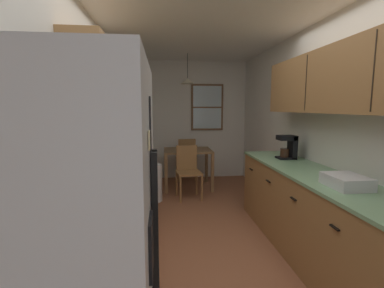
% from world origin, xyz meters
% --- Properties ---
extents(ground_plane, '(12.00, 12.00, 0.00)m').
position_xyz_m(ground_plane, '(0.00, 1.00, 0.00)').
color(ground_plane, '#995B3D').
extents(wall_left, '(0.10, 9.00, 2.55)m').
position_xyz_m(wall_left, '(-1.35, 1.00, 1.27)').
color(wall_left, silver).
rests_on(wall_left, ground).
extents(wall_right, '(0.10, 9.00, 2.55)m').
position_xyz_m(wall_right, '(1.35, 1.00, 1.27)').
color(wall_right, silver).
rests_on(wall_right, ground).
extents(wall_back, '(4.40, 0.10, 2.55)m').
position_xyz_m(wall_back, '(0.00, 3.65, 1.27)').
color(wall_back, silver).
rests_on(wall_back, ground).
extents(ceiling_slab, '(4.40, 9.00, 0.08)m').
position_xyz_m(ceiling_slab, '(0.00, 1.00, 2.59)').
color(ceiling_slab, white).
extents(refrigerator, '(0.74, 0.82, 1.74)m').
position_xyz_m(refrigerator, '(-0.94, -1.23, 0.87)').
color(refrigerator, silver).
rests_on(refrigerator, ground).
extents(stove_range, '(0.66, 0.66, 1.10)m').
position_xyz_m(stove_range, '(-0.99, -0.47, 0.47)').
color(stove_range, white).
rests_on(stove_range, ground).
extents(microwave_over_range, '(0.39, 0.56, 0.31)m').
position_xyz_m(microwave_over_range, '(-1.11, -0.47, 1.65)').
color(microwave_over_range, black).
extents(counter_left, '(0.64, 1.77, 0.90)m').
position_xyz_m(counter_left, '(-1.00, 0.74, 0.45)').
color(counter_left, olive).
rests_on(counter_left, ground).
extents(upper_cabinets_left, '(0.33, 1.85, 0.63)m').
position_xyz_m(upper_cabinets_left, '(-1.14, 0.69, 1.83)').
color(upper_cabinets_left, olive).
extents(counter_right, '(0.64, 3.15, 0.90)m').
position_xyz_m(counter_right, '(1.00, -0.01, 0.45)').
color(counter_right, olive).
rests_on(counter_right, ground).
extents(upper_cabinets_right, '(0.33, 2.83, 0.63)m').
position_xyz_m(upper_cabinets_right, '(1.14, -0.06, 1.81)').
color(upper_cabinets_right, olive).
extents(dining_table, '(0.91, 0.75, 0.75)m').
position_xyz_m(dining_table, '(-0.05, 2.82, 0.62)').
color(dining_table, brown).
rests_on(dining_table, ground).
extents(dining_chair_near, '(0.45, 0.45, 0.90)m').
position_xyz_m(dining_chair_near, '(-0.10, 2.23, 0.50)').
color(dining_chair_near, olive).
rests_on(dining_chair_near, ground).
extents(dining_chair_far, '(0.43, 0.43, 0.90)m').
position_xyz_m(dining_chair_far, '(-0.03, 3.40, 0.50)').
color(dining_chair_far, olive).
rests_on(dining_chair_far, ground).
extents(pendant_light, '(0.26, 0.26, 0.55)m').
position_xyz_m(pendant_light, '(-0.05, 2.82, 2.05)').
color(pendant_light, black).
extents(back_window, '(0.70, 0.05, 1.00)m').
position_xyz_m(back_window, '(0.45, 3.58, 1.56)').
color(back_window, brown).
extents(trash_bin, '(0.30, 0.30, 0.62)m').
position_xyz_m(trash_bin, '(-0.70, 2.10, 0.31)').
color(trash_bin, white).
rests_on(trash_bin, ground).
extents(storage_canister, '(0.12, 0.12, 0.16)m').
position_xyz_m(storage_canister, '(-1.00, 0.10, 0.98)').
color(storage_canister, '#265999').
rests_on(storage_canister, counter_left).
extents(dish_towel, '(0.02, 0.16, 0.24)m').
position_xyz_m(dish_towel, '(-0.64, -0.31, 0.50)').
color(dish_towel, silver).
extents(coffee_maker, '(0.22, 0.18, 0.30)m').
position_xyz_m(coffee_maker, '(1.08, 0.95, 1.06)').
color(coffee_maker, black).
rests_on(coffee_maker, counter_right).
extents(dish_rack, '(0.28, 0.34, 0.10)m').
position_xyz_m(dish_rack, '(0.97, -0.33, 0.95)').
color(dish_rack, silver).
rests_on(dish_rack, counter_right).
extents(table_serving_bowl, '(0.17, 0.17, 0.06)m').
position_xyz_m(table_serving_bowl, '(-0.04, 2.79, 0.78)').
color(table_serving_bowl, silver).
rests_on(table_serving_bowl, dining_table).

